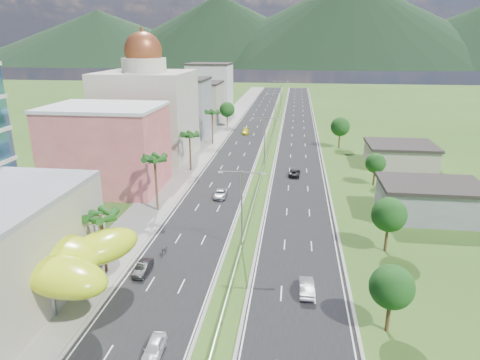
% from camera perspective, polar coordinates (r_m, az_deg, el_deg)
% --- Properties ---
extents(ground, '(500.00, 500.00, 0.00)m').
position_cam_1_polar(ground, '(49.54, -1.27, -14.45)').
color(ground, '#2D5119').
rests_on(ground, ground).
extents(road_left, '(11.00, 260.00, 0.04)m').
position_cam_1_polar(road_left, '(134.68, 1.34, 6.65)').
color(road_left, black).
rests_on(road_left, ground).
extents(road_right, '(11.00, 260.00, 0.04)m').
position_cam_1_polar(road_right, '(133.96, 7.77, 6.43)').
color(road_right, black).
rests_on(road_right, ground).
extents(sidewalk_left, '(7.00, 260.00, 0.12)m').
position_cam_1_polar(sidewalk_left, '(135.98, -2.67, 6.77)').
color(sidewalk_left, gray).
rests_on(sidewalk_left, ground).
extents(median_guardrail, '(0.10, 216.06, 0.76)m').
position_cam_1_polar(median_guardrail, '(116.40, 4.07, 5.10)').
color(median_guardrail, gray).
rests_on(median_guardrail, ground).
extents(streetlight_median_b, '(6.04, 0.25, 11.00)m').
position_cam_1_polar(streetlight_median_b, '(55.38, 0.24, -2.98)').
color(streetlight_median_b, gray).
rests_on(streetlight_median_b, ground).
extents(streetlight_median_c, '(6.04, 0.25, 11.00)m').
position_cam_1_polar(streetlight_median_c, '(93.65, 3.32, 5.77)').
color(streetlight_median_c, gray).
rests_on(streetlight_median_c, ground).
extents(streetlight_median_d, '(6.04, 0.25, 11.00)m').
position_cam_1_polar(streetlight_median_d, '(137.88, 4.73, 9.70)').
color(streetlight_median_d, gray).
rests_on(streetlight_median_d, ground).
extents(streetlight_median_e, '(6.04, 0.25, 11.00)m').
position_cam_1_polar(streetlight_median_e, '(182.49, 5.47, 11.72)').
color(streetlight_median_e, gray).
rests_on(streetlight_median_e, ground).
extents(lime_canopy, '(18.00, 15.00, 7.40)m').
position_cam_1_polar(lime_canopy, '(50.57, -25.39, -9.16)').
color(lime_canopy, '#C7E316').
rests_on(lime_canopy, ground).
extents(pink_shophouse, '(20.00, 15.00, 15.00)m').
position_cam_1_polar(pink_shophouse, '(83.21, -17.31, 3.94)').
color(pink_shophouse, '#C7515D').
rests_on(pink_shophouse, ground).
extents(domed_building, '(20.00, 20.00, 28.70)m').
position_cam_1_polar(domed_building, '(103.40, -12.29, 9.15)').
color(domed_building, beige).
rests_on(domed_building, ground).
extents(midrise_grey, '(16.00, 15.00, 16.00)m').
position_cam_1_polar(midrise_grey, '(127.18, -8.02, 9.46)').
color(midrise_grey, gray).
rests_on(midrise_grey, ground).
extents(midrise_beige, '(16.00, 15.00, 13.00)m').
position_cam_1_polar(midrise_beige, '(148.51, -5.76, 10.17)').
color(midrise_beige, '#AAA48C').
rests_on(midrise_beige, ground).
extents(midrise_white, '(16.00, 15.00, 18.00)m').
position_cam_1_polar(midrise_white, '(170.53, -4.02, 12.07)').
color(midrise_white, silver).
rests_on(midrise_white, ground).
extents(shed_near, '(15.00, 10.00, 5.00)m').
position_cam_1_polar(shed_near, '(73.76, 23.97, -2.66)').
color(shed_near, gray).
rests_on(shed_near, ground).
extents(shed_far, '(14.00, 12.00, 4.40)m').
position_cam_1_polar(shed_far, '(102.09, 20.55, 3.04)').
color(shed_far, '#AAA48C').
rests_on(shed_far, ground).
extents(palm_tree_b, '(3.60, 3.60, 8.10)m').
position_cam_1_polar(palm_tree_b, '(52.32, -18.07, -4.84)').
color(palm_tree_b, '#47301C').
rests_on(palm_tree_b, ground).
extents(palm_tree_c, '(3.60, 3.60, 9.60)m').
position_cam_1_polar(palm_tree_c, '(69.39, -11.31, 2.56)').
color(palm_tree_c, '#47301C').
rests_on(palm_tree_c, ground).
extents(palm_tree_d, '(3.60, 3.60, 8.60)m').
position_cam_1_polar(palm_tree_d, '(91.05, -6.73, 5.83)').
color(palm_tree_d, '#47301C').
rests_on(palm_tree_d, ground).
extents(palm_tree_e, '(3.60, 3.60, 9.40)m').
position_cam_1_polar(palm_tree_e, '(114.90, -3.73, 8.84)').
color(palm_tree_e, '#47301C').
rests_on(palm_tree_e, ground).
extents(leafy_tree_lfar, '(4.90, 4.90, 8.05)m').
position_cam_1_polar(leafy_tree_lfar, '(139.64, -1.73, 9.37)').
color(leafy_tree_lfar, '#47301C').
rests_on(leafy_tree_lfar, ground).
extents(leafy_tree_ra, '(4.20, 4.20, 6.90)m').
position_cam_1_polar(leafy_tree_ra, '(43.42, 19.58, -13.31)').
color(leafy_tree_ra, '#47301C').
rests_on(leafy_tree_ra, ground).
extents(leafy_tree_rb, '(4.55, 4.55, 7.47)m').
position_cam_1_polar(leafy_tree_rb, '(58.79, 19.25, -4.40)').
color(leafy_tree_rb, '#47301C').
rests_on(leafy_tree_rb, ground).
extents(leafy_tree_rc, '(3.85, 3.85, 6.33)m').
position_cam_1_polar(leafy_tree_rc, '(85.70, 17.62, 2.14)').
color(leafy_tree_rc, '#47301C').
rests_on(leafy_tree_rc, ground).
extents(leafy_tree_rd, '(4.90, 4.90, 8.05)m').
position_cam_1_polar(leafy_tree_rd, '(113.85, 13.21, 6.92)').
color(leafy_tree_rd, '#47301C').
rests_on(leafy_tree_rd, ground).
extents(mountain_ridge, '(860.00, 140.00, 90.00)m').
position_cam_1_polar(mountain_ridge, '(494.91, 14.08, 14.45)').
color(mountain_ridge, black).
rests_on(mountain_ridge, ground).
extents(car_white_near_left, '(1.76, 4.05, 1.36)m').
position_cam_1_polar(car_white_near_left, '(41.37, -11.38, -21.11)').
color(car_white_near_left, silver).
rests_on(car_white_near_left, road_left).
extents(car_dark_left, '(1.46, 4.06, 1.33)m').
position_cam_1_polar(car_dark_left, '(53.60, -12.81, -11.36)').
color(car_dark_left, black).
rests_on(car_dark_left, road_left).
extents(car_silver_mid_left, '(2.24, 4.71, 1.30)m').
position_cam_1_polar(car_silver_mid_left, '(76.30, -2.66, -1.84)').
color(car_silver_mid_left, '#A6A9AE').
rests_on(car_silver_mid_left, road_left).
extents(car_yellow_far_left, '(2.18, 5.10, 1.47)m').
position_cam_1_polar(car_yellow_far_left, '(129.16, 0.74, 6.50)').
color(car_yellow_far_left, gold).
rests_on(car_yellow_far_left, road_left).
extents(car_silver_right, '(1.61, 4.47, 1.47)m').
position_cam_1_polar(car_silver_right, '(49.18, 8.87, -13.89)').
color(car_silver_right, '#A4A6AC').
rests_on(car_silver_right, road_right).
extents(car_dark_far_right, '(2.46, 4.80, 1.30)m').
position_cam_1_polar(car_dark_far_right, '(89.12, 7.28, 0.98)').
color(car_dark_far_right, black).
rests_on(car_dark_far_right, road_right).
extents(motorcycle, '(0.84, 2.12, 1.32)m').
position_cam_1_polar(motorcycle, '(57.46, -10.13, -9.07)').
color(motorcycle, black).
rests_on(motorcycle, road_left).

